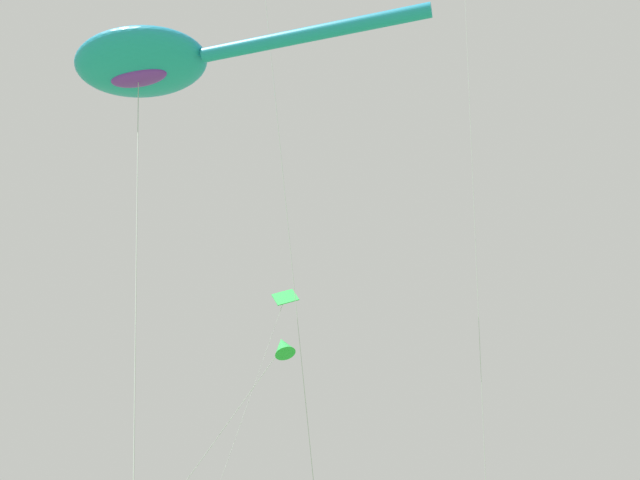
{
  "coord_description": "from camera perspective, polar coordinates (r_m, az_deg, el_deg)",
  "views": [
    {
      "loc": [
        -8.56,
        2.24,
        1.8
      ],
      "look_at": [
        2.21,
        8.61,
        7.28
      ],
      "focal_mm": 36.23,
      "sensor_mm": 36.0,
      "label": 1
    }
  ],
  "objects": [
    {
      "name": "small_kite_triangle_green",
      "position": [
        31.23,
        12.75,
        18.94
      ],
      "size": [
        1.16,
        1.89,
        25.23
      ],
      "rotation": [
        0.0,
        0.0,
        -2.37
      ],
      "color": "yellow",
      "rests_on": "ground"
    },
    {
      "name": "small_kite_stunt_black",
      "position": [
        32.23,
        -3.3,
        -5.64
      ],
      "size": [
        4.48,
        2.37,
        12.7
      ],
      "rotation": [
        0.0,
        0.0,
        -2.09
      ],
      "color": "green",
      "rests_on": "ground"
    },
    {
      "name": "small_kite_tiny_distant",
      "position": [
        21.59,
        -3.33,
        -9.41
      ],
      "size": [
        3.16,
        4.59,
        7.56
      ],
      "rotation": [
        0.0,
        0.0,
        -0.41
      ],
      "color": "green",
      "rests_on": "ground"
    },
    {
      "name": "big_show_kite",
      "position": [
        21.4,
        -14.6,
        14.97
      ],
      "size": [
        4.49,
        11.27,
        15.53
      ],
      "rotation": [
        0.0,
        0.0,
        1.83
      ],
      "color": "#1E8CBF",
      "rests_on": "ground"
    }
  ]
}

